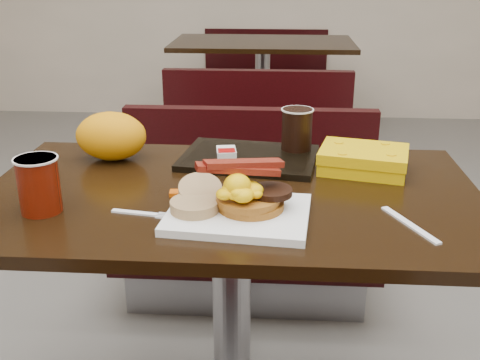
# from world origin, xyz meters

# --- Properties ---
(table_near) EXTENTS (1.20, 0.70, 0.75)m
(table_near) POSITION_xyz_m (0.00, 0.00, 0.38)
(table_near) COLOR black
(table_near) RESTS_ON floor
(bench_near_n) EXTENTS (1.00, 0.46, 0.72)m
(bench_near_n) POSITION_xyz_m (0.00, 0.70, 0.36)
(bench_near_n) COLOR black
(bench_near_n) RESTS_ON floor
(table_far) EXTENTS (1.20, 0.70, 0.75)m
(table_far) POSITION_xyz_m (0.00, 2.60, 0.38)
(table_far) COLOR black
(table_far) RESTS_ON floor
(bench_far_s) EXTENTS (1.00, 0.46, 0.72)m
(bench_far_s) POSITION_xyz_m (0.00, 1.90, 0.36)
(bench_far_s) COLOR black
(bench_far_s) RESTS_ON floor
(bench_far_n) EXTENTS (1.00, 0.46, 0.72)m
(bench_far_n) POSITION_xyz_m (0.00, 3.30, 0.36)
(bench_far_n) COLOR black
(bench_far_n) RESTS_ON floor
(platter) EXTENTS (0.32, 0.26, 0.02)m
(platter) POSITION_xyz_m (0.03, -0.15, 0.76)
(platter) COLOR white
(platter) RESTS_ON table_near
(pancake_stack) EXTENTS (0.18, 0.18, 0.03)m
(pancake_stack) POSITION_xyz_m (0.05, -0.13, 0.78)
(pancake_stack) COLOR #9D621A
(pancake_stack) RESTS_ON platter
(sausage_patty) EXTENTS (0.10, 0.10, 0.01)m
(sausage_patty) POSITION_xyz_m (0.10, -0.13, 0.80)
(sausage_patty) COLOR black
(sausage_patty) RESTS_ON pancake_stack
(scrambled_eggs) EXTENTS (0.11, 0.10, 0.05)m
(scrambled_eggs) POSITION_xyz_m (0.03, -0.16, 0.82)
(scrambled_eggs) COLOR #F2B304
(scrambled_eggs) RESTS_ON pancake_stack
(bacon_strips) EXTENTS (0.20, 0.13, 0.01)m
(bacon_strips) POSITION_xyz_m (0.03, -0.13, 0.86)
(bacon_strips) COLOR #460505
(bacon_strips) RESTS_ON scrambled_eggs
(muffin_bottom) EXTENTS (0.11, 0.11, 0.02)m
(muffin_bottom) POSITION_xyz_m (-0.07, -0.16, 0.78)
(muffin_bottom) COLOR tan
(muffin_bottom) RESTS_ON platter
(muffin_top) EXTENTS (0.12, 0.12, 0.06)m
(muffin_top) POSITION_xyz_m (-0.06, -0.10, 0.79)
(muffin_top) COLOR tan
(muffin_top) RESTS_ON platter
(coffee_cup_near) EXTENTS (0.09, 0.09, 0.13)m
(coffee_cup_near) POSITION_xyz_m (-0.41, -0.14, 0.81)
(coffee_cup_near) COLOR maroon
(coffee_cup_near) RESTS_ON table_near
(fork) EXTENTS (0.15, 0.05, 0.00)m
(fork) POSITION_xyz_m (-0.20, -0.14, 0.75)
(fork) COLOR white
(fork) RESTS_ON table_near
(knife) EXTENTS (0.09, 0.18, 0.00)m
(knife) POSITION_xyz_m (0.39, -0.16, 0.75)
(knife) COLOR white
(knife) RESTS_ON table_near
(condiment_syrup) EXTENTS (0.04, 0.03, 0.01)m
(condiment_syrup) POSITION_xyz_m (-0.12, -0.03, 0.75)
(condiment_syrup) COLOR #C04908
(condiment_syrup) RESTS_ON table_near
(condiment_ketchup) EXTENTS (0.04, 0.03, 0.01)m
(condiment_ketchup) POSITION_xyz_m (-0.01, -0.02, 0.76)
(condiment_ketchup) COLOR #8C0504
(condiment_ketchup) RESTS_ON table_near
(tray) EXTENTS (0.40, 0.31, 0.02)m
(tray) POSITION_xyz_m (0.03, 0.22, 0.76)
(tray) COLOR black
(tray) RESTS_ON table_near
(hashbrown_sleeve_left) EXTENTS (0.06, 0.08, 0.02)m
(hashbrown_sleeve_left) POSITION_xyz_m (-0.03, 0.21, 0.78)
(hashbrown_sleeve_left) COLOR silver
(hashbrown_sleeve_left) RESTS_ON tray
(coffee_cup_far) EXTENTS (0.10, 0.10, 0.12)m
(coffee_cup_far) POSITION_xyz_m (0.16, 0.28, 0.83)
(coffee_cup_far) COLOR black
(coffee_cup_far) RESTS_ON tray
(clamshell) EXTENTS (0.25, 0.21, 0.06)m
(clamshell) POSITION_xyz_m (0.34, 0.16, 0.78)
(clamshell) COLOR #D6A703
(clamshell) RESTS_ON table_near
(paper_bag) EXTENTS (0.23, 0.20, 0.13)m
(paper_bag) POSITION_xyz_m (-0.35, 0.21, 0.82)
(paper_bag) COLOR orange
(paper_bag) RESTS_ON table_near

